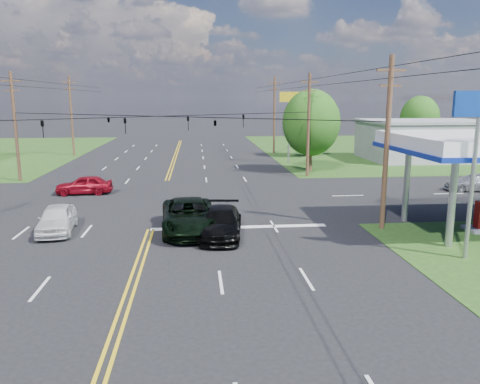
{
  "coord_description": "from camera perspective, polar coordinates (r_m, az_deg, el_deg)",
  "views": [
    {
      "loc": [
        2.6,
        -21.64,
        7.24
      ],
      "look_at": [
        5.23,
        6.0,
        1.66
      ],
      "focal_mm": 35.0,
      "sensor_mm": 36.0,
      "label": 1
    }
  ],
  "objects": [
    {
      "name": "pole_left_far",
      "position": [
        63.62,
        -19.87,
        8.83
      ],
      "size": [
        1.6,
        0.28,
        10.0
      ],
      "color": "#49301E",
      "rests_on": "ground"
    },
    {
      "name": "ground",
      "position": [
        34.51,
        -9.63,
        -0.92
      ],
      "size": [
        280.0,
        280.0,
        0.0
      ],
      "primitive_type": "plane",
      "color": "black",
      "rests_on": "ground"
    },
    {
      "name": "grass_ne",
      "position": [
        73.56,
        20.81,
        4.97
      ],
      "size": [
        46.0,
        48.0,
        0.03
      ],
      "primitive_type": "cube",
      "color": "#1F4215",
      "rests_on": "ground"
    },
    {
      "name": "retail_ne",
      "position": [
        60.45,
        21.66,
        5.78
      ],
      "size": [
        14.0,
        10.0,
        4.4
      ],
      "primitive_type": "cube",
      "color": "gray",
      "rests_on": "ground"
    },
    {
      "name": "stop_bar",
      "position": [
        26.75,
        -0.08,
        -4.35
      ],
      "size": [
        10.0,
        0.5,
        0.02
      ],
      "primitive_type": "cube",
      "color": "silver",
      "rests_on": "ground"
    },
    {
      "name": "pickup_dkgreen",
      "position": [
        25.94,
        -6.25,
        -2.92
      ],
      "size": [
        3.26,
        6.45,
        1.75
      ],
      "primitive_type": "imported",
      "rotation": [
        0.0,
        0.0,
        0.06
      ],
      "color": "black",
      "rests_on": "ground"
    },
    {
      "name": "polesign_ne",
      "position": [
        52.69,
        6.05,
        10.18
      ],
      "size": [
        2.17,
        0.89,
        7.99
      ],
      "color": "#A5A5AA",
      "rests_on": "ground"
    },
    {
      "name": "sedan_red",
      "position": [
        37.8,
        -18.47,
        0.83
      ],
      "size": [
        4.3,
        1.9,
        1.44
      ],
      "primitive_type": "imported",
      "rotation": [
        0.0,
        0.0,
        -1.52
      ],
      "color": "maroon",
      "rests_on": "ground"
    },
    {
      "name": "pickup_white",
      "position": [
        27.54,
        -21.44,
        -3.08
      ],
      "size": [
        2.26,
        4.59,
        1.5
      ],
      "primitive_type": "imported",
      "rotation": [
        0.0,
        0.0,
        0.11
      ],
      "color": "silver",
      "rests_on": "ground"
    },
    {
      "name": "span_wire_signals",
      "position": [
        33.77,
        -9.97,
        9.08
      ],
      "size": [
        26.0,
        18.0,
        1.13
      ],
      "color": "black",
      "rests_on": "ground"
    },
    {
      "name": "sedan_far",
      "position": [
        41.6,
        26.7,
        1.05
      ],
      "size": [
        4.75,
        2.27,
        1.34
      ],
      "primitive_type": "imported",
      "rotation": [
        0.0,
        0.0,
        -1.66
      ],
      "color": "#B6B6BB",
      "rests_on": "ground"
    },
    {
      "name": "pole_right_far",
      "position": [
        62.55,
        4.2,
        9.43
      ],
      "size": [
        1.6,
        0.28,
        10.0
      ],
      "color": "#49301E",
      "rests_on": "ground"
    },
    {
      "name": "power_lines",
      "position": [
        31.78,
        -10.42,
        13.63
      ],
      "size": [
        26.04,
        100.0,
        0.64
      ],
      "color": "black",
      "rests_on": "ground"
    },
    {
      "name": "pole_se",
      "position": [
        26.85,
        17.48,
        5.87
      ],
      "size": [
        1.6,
        0.28,
        9.5
      ],
      "color": "#49301E",
      "rests_on": "ground"
    },
    {
      "name": "pole_ne",
      "position": [
        43.95,
        8.35,
        8.21
      ],
      "size": [
        1.6,
        0.28,
        9.5
      ],
      "color": "#49301E",
      "rests_on": "ground"
    },
    {
      "name": "tree_far_r",
      "position": [
        71.02,
        21.05,
        8.44
      ],
      "size": [
        5.32,
        5.32,
        7.63
      ],
      "color": "#49301E",
      "rests_on": "ground"
    },
    {
      "name": "tree_right_a",
      "position": [
        47.1,
        8.67,
        8.35
      ],
      "size": [
        5.7,
        5.7,
        8.18
      ],
      "color": "#49301E",
      "rests_on": "ground"
    },
    {
      "name": "tree_right_b",
      "position": [
        59.37,
        8.2,
        8.33
      ],
      "size": [
        4.94,
        4.94,
        7.09
      ],
      "color": "#49301E",
      "rests_on": "ground"
    },
    {
      "name": "pole_nw",
      "position": [
        45.47,
        -25.72,
        7.32
      ],
      "size": [
        1.6,
        0.28,
        9.5
      ],
      "color": "#49301E",
      "rests_on": "ground"
    },
    {
      "name": "suv_black",
      "position": [
        24.9,
        -2.34,
        -3.75
      ],
      "size": [
        2.7,
        5.42,
        1.51
      ],
      "primitive_type": "imported",
      "rotation": [
        0.0,
        0.0,
        -0.11
      ],
      "color": "black",
      "rests_on": "ground"
    },
    {
      "name": "polesign_se",
      "position": [
        22.96,
        26.99,
        6.92
      ],
      "size": [
        2.24,
        0.54,
        7.61
      ],
      "color": "#A5A5AA",
      "rests_on": "ground"
    }
  ]
}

